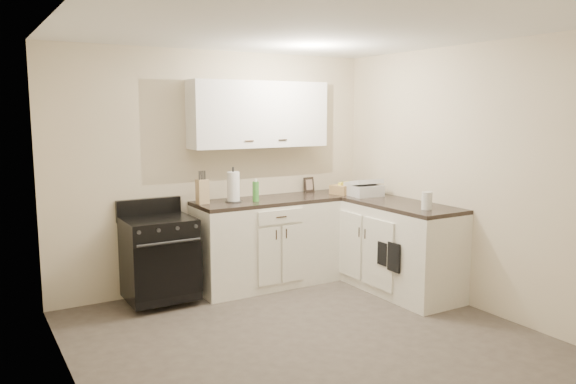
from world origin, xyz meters
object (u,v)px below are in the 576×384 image
paper_towel (233,187)px  countertop_grill (364,190)px  knife_block (202,192)px  wicker_basket (345,189)px  stove (160,258)px

paper_towel → countertop_grill: paper_towel is taller
knife_block → countertop_grill: size_ratio=0.74×
wicker_basket → knife_block: bearing=174.3°
paper_towel → countertop_grill: 1.48m
stove → knife_block: size_ratio=3.19×
paper_towel → countertop_grill: size_ratio=0.94×
stove → knife_block: 0.79m
stove → paper_towel: paper_towel is taller
wicker_basket → countertop_grill: bearing=-69.9°
countertop_grill → paper_towel: bearing=170.2°
stove → wicker_basket: bearing=-1.7°
knife_block → wicker_basket: (1.67, -0.17, -0.07)m
knife_block → paper_towel: bearing=-11.5°
wicker_basket → countertop_grill: countertop_grill is taller
stove → knife_block: (0.50, 0.10, 0.60)m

